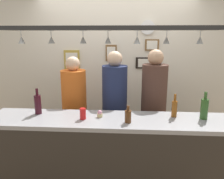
% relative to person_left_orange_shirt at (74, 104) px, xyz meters
% --- Properties ---
extents(back_wall, '(4.40, 0.06, 2.60)m').
position_rel_person_left_orange_shirt_xyz_m(back_wall, '(0.54, 0.78, 0.30)').
color(back_wall, silver).
rests_on(back_wall, ground_plane).
extents(bar_counter, '(2.70, 0.55, 1.05)m').
position_rel_person_left_orange_shirt_xyz_m(bar_counter, '(0.54, -0.83, -0.29)').
color(bar_counter, '#99999E').
rests_on(bar_counter, ground_plane).
extents(overhead_glass_rack, '(2.20, 0.36, 0.04)m').
position_rel_person_left_orange_shirt_xyz_m(overhead_glass_rack, '(0.54, -0.62, 1.01)').
color(overhead_glass_rack, black).
extents(hanging_wineglass_far_left, '(0.07, 0.07, 0.13)m').
position_rel_person_left_orange_shirt_xyz_m(hanging_wineglass_far_left, '(-0.36, -0.68, 0.90)').
color(hanging_wineglass_far_left, silver).
rests_on(hanging_wineglass_far_left, overhead_glass_rack).
extents(hanging_wineglass_left, '(0.07, 0.07, 0.13)m').
position_rel_person_left_orange_shirt_xyz_m(hanging_wineglass_left, '(-0.06, -0.62, 0.90)').
color(hanging_wineglass_left, silver).
rests_on(hanging_wineglass_left, overhead_glass_rack).
extents(hanging_wineglass_center_left, '(0.07, 0.07, 0.13)m').
position_rel_person_left_orange_shirt_xyz_m(hanging_wineglass_center_left, '(0.27, -0.60, 0.90)').
color(hanging_wineglass_center_left, silver).
rests_on(hanging_wineglass_center_left, overhead_glass_rack).
extents(hanging_wineglass_center, '(0.07, 0.07, 0.13)m').
position_rel_person_left_orange_shirt_xyz_m(hanging_wineglass_center, '(0.53, -0.62, 0.90)').
color(hanging_wineglass_center, silver).
rests_on(hanging_wineglass_center, overhead_glass_rack).
extents(hanging_wineglass_center_right, '(0.07, 0.07, 0.13)m').
position_rel_person_left_orange_shirt_xyz_m(hanging_wineglass_center_right, '(0.82, -0.68, 0.90)').
color(hanging_wineglass_center_right, silver).
rests_on(hanging_wineglass_center_right, overhead_glass_rack).
extents(hanging_wineglass_right, '(0.07, 0.07, 0.13)m').
position_rel_person_left_orange_shirt_xyz_m(hanging_wineglass_right, '(1.12, -0.61, 0.90)').
color(hanging_wineglass_right, silver).
rests_on(hanging_wineglass_right, overhead_glass_rack).
extents(hanging_wineglass_far_right, '(0.07, 0.07, 0.13)m').
position_rel_person_left_orange_shirt_xyz_m(hanging_wineglass_far_right, '(1.44, -0.65, 0.90)').
color(hanging_wineglass_far_right, silver).
rests_on(hanging_wineglass_far_right, overhead_glass_rack).
extents(person_left_orange_shirt, '(0.34, 0.34, 1.65)m').
position_rel_person_left_orange_shirt_xyz_m(person_left_orange_shirt, '(0.00, 0.00, 0.00)').
color(person_left_orange_shirt, '#2D334C').
rests_on(person_left_orange_shirt, ground_plane).
extents(person_middle_navy_shirt, '(0.34, 0.34, 1.73)m').
position_rel_person_left_orange_shirt_xyz_m(person_middle_navy_shirt, '(0.56, 0.00, 0.05)').
color(person_middle_navy_shirt, '#2D334C').
rests_on(person_middle_navy_shirt, ground_plane).
extents(person_right_brown_shirt, '(0.34, 0.34, 1.75)m').
position_rel_person_left_orange_shirt_xyz_m(person_right_brown_shirt, '(1.10, 0.00, 0.06)').
color(person_right_brown_shirt, '#2D334C').
rests_on(person_right_brown_shirt, ground_plane).
extents(bottle_beer_amber_tall, '(0.06, 0.06, 0.26)m').
position_rel_person_left_orange_shirt_xyz_m(bottle_beer_amber_tall, '(1.26, -0.56, 0.15)').
color(bottle_beer_amber_tall, brown).
rests_on(bottle_beer_amber_tall, bar_counter).
extents(bottle_beer_brown_stubby, '(0.07, 0.07, 0.18)m').
position_rel_person_left_orange_shirt_xyz_m(bottle_beer_brown_stubby, '(0.75, -0.77, 0.12)').
color(bottle_beer_brown_stubby, '#512D14').
rests_on(bottle_beer_brown_stubby, bar_counter).
extents(bottle_champagne_green, '(0.08, 0.08, 0.30)m').
position_rel_person_left_orange_shirt_xyz_m(bottle_champagne_green, '(1.57, -0.61, 0.17)').
color(bottle_champagne_green, '#2D5623').
rests_on(bottle_champagne_green, bar_counter).
extents(bottle_wine_dark_red, '(0.08, 0.08, 0.30)m').
position_rel_person_left_orange_shirt_xyz_m(bottle_wine_dark_red, '(-0.29, -0.57, 0.17)').
color(bottle_wine_dark_red, '#380F19').
rests_on(bottle_wine_dark_red, bar_counter).
extents(drink_can, '(0.07, 0.07, 0.12)m').
position_rel_person_left_orange_shirt_xyz_m(drink_can, '(0.26, -0.70, 0.11)').
color(drink_can, red).
rests_on(drink_can, bar_counter).
extents(cupcake, '(0.06, 0.06, 0.08)m').
position_rel_person_left_orange_shirt_xyz_m(cupcake, '(0.43, -0.63, 0.09)').
color(cupcake, beige).
rests_on(cupcake, bar_counter).
extents(picture_frame_upper_small, '(0.22, 0.02, 0.18)m').
position_rel_person_left_orange_shirt_xyz_m(picture_frame_upper_small, '(1.12, 0.74, 0.78)').
color(picture_frame_upper_small, brown).
rests_on(picture_frame_upper_small, back_wall).
extents(picture_frame_crest, '(0.18, 0.02, 0.26)m').
position_rel_person_left_orange_shirt_xyz_m(picture_frame_crest, '(0.46, 0.74, 0.65)').
color(picture_frame_crest, brown).
rests_on(picture_frame_crest, back_wall).
extents(picture_frame_caricature, '(0.26, 0.02, 0.34)m').
position_rel_person_left_orange_shirt_xyz_m(picture_frame_caricature, '(-0.19, 0.74, 0.52)').
color(picture_frame_caricature, '#B29338').
rests_on(picture_frame_caricature, back_wall).
extents(picture_frame_lower_pair, '(0.30, 0.02, 0.18)m').
position_rel_person_left_orange_shirt_xyz_m(picture_frame_lower_pair, '(1.02, 0.74, 0.49)').
color(picture_frame_lower_pair, black).
rests_on(picture_frame_lower_pair, back_wall).
extents(wall_clock, '(0.22, 0.03, 0.22)m').
position_rel_person_left_orange_shirt_xyz_m(wall_clock, '(1.04, 0.73, 1.05)').
color(wall_clock, white).
rests_on(wall_clock, back_wall).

